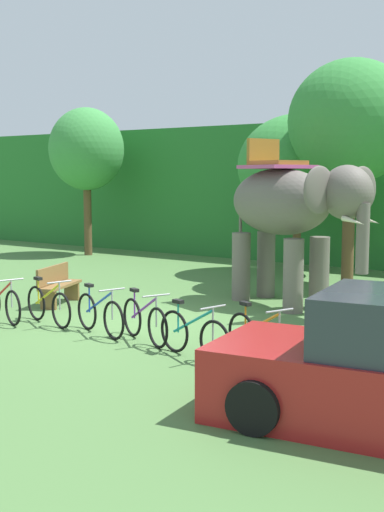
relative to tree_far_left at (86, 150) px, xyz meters
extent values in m
plane|color=#4C753D|center=(8.99, -8.00, -3.88)|extent=(80.00, 80.00, 0.00)
cube|color=#28702D|center=(8.99, 5.14, -1.53)|extent=(36.00, 6.00, 4.70)
cylinder|color=brown|center=(0.00, 0.00, -2.60)|extent=(0.29, 0.29, 2.55)
ellipsoid|color=#3D8E42|center=(0.00, 0.00, 0.02)|extent=(2.75, 2.75, 3.00)
cylinder|color=brown|center=(8.57, -0.11, -2.96)|extent=(0.24, 0.24, 1.85)
ellipsoid|color=#338438|center=(8.57, -0.11, -0.66)|extent=(3.56, 3.56, 3.04)
cylinder|color=brown|center=(10.71, -1.49, -2.43)|extent=(0.32, 0.32, 2.89)
ellipsoid|color=#338438|center=(10.71, -1.49, 0.44)|extent=(3.25, 3.25, 3.18)
ellipsoid|color=#665E56|center=(10.29, -4.58, -1.53)|extent=(3.21, 2.35, 1.50)
cylinder|color=#665E56|center=(11.27, -4.55, -3.08)|extent=(0.44, 0.44, 1.60)
cylinder|color=#665E56|center=(10.99, -5.27, -3.08)|extent=(0.44, 0.44, 1.60)
cylinder|color=#665E56|center=(9.59, -3.90, -3.08)|extent=(0.44, 0.44, 1.60)
cylinder|color=#665E56|center=(9.31, -4.62, -3.08)|extent=(0.44, 0.44, 1.60)
ellipsoid|color=#665E56|center=(12.16, -5.30, -1.28)|extent=(1.39, 1.33, 1.10)
ellipsoid|color=#665E56|center=(12.24, -4.67, -1.23)|extent=(0.45, 0.84, 0.96)
ellipsoid|color=#665E56|center=(11.79, -5.83, -1.23)|extent=(0.45, 0.84, 0.96)
cylinder|color=#665E56|center=(12.58, -5.46, -2.18)|extent=(0.26, 0.26, 1.40)
cone|color=beige|center=(12.61, -5.24, -1.83)|extent=(0.57, 0.31, 0.21)
cone|color=beige|center=(12.45, -5.65, -1.83)|extent=(0.57, 0.31, 0.21)
cube|color=#BF4C8C|center=(10.20, -4.55, -0.75)|extent=(1.69, 1.71, 0.08)
cube|color=olive|center=(10.20, -4.55, -0.66)|extent=(1.35, 1.24, 0.10)
cube|color=olive|center=(9.73, -4.37, -0.38)|extent=(0.42, 0.88, 0.56)
cylinder|color=#665E56|center=(8.97, -4.07, -1.98)|extent=(0.08, 0.08, 0.90)
torus|color=black|center=(7.05, -9.56, -3.52)|extent=(0.69, 0.26, 0.71)
cylinder|color=red|center=(6.55, -9.41, -3.27)|extent=(0.94, 0.33, 0.54)
cylinder|color=#9E9EA3|center=(7.00, -9.55, -3.24)|extent=(0.03, 0.03, 0.55)
cylinder|color=#9E9EA3|center=(7.00, -9.55, -2.97)|extent=(0.18, 0.51, 0.03)
torus|color=black|center=(7.05, -8.96, -3.52)|extent=(0.70, 0.23, 0.71)
torus|color=black|center=(8.02, -9.20, -3.52)|extent=(0.70, 0.23, 0.71)
cylinder|color=yellow|center=(7.51, -9.07, -3.27)|extent=(0.95, 0.29, 0.54)
cylinder|color=yellow|center=(7.14, -8.98, -3.26)|extent=(0.03, 0.03, 0.52)
cube|color=black|center=(7.14, -8.98, -3.00)|extent=(0.22, 0.15, 0.06)
cylinder|color=#9E9EA3|center=(7.97, -9.19, -3.24)|extent=(0.03, 0.03, 0.55)
cylinder|color=#9E9EA3|center=(7.97, -9.19, -2.97)|extent=(0.16, 0.51, 0.03)
torus|color=black|center=(8.48, -8.98, -3.52)|extent=(0.69, 0.27, 0.71)
torus|color=black|center=(9.43, -9.30, -3.52)|extent=(0.69, 0.27, 0.71)
cylinder|color=blue|center=(8.93, -9.13, -3.27)|extent=(0.94, 0.35, 0.54)
cylinder|color=blue|center=(8.58, -9.02, -3.26)|extent=(0.03, 0.03, 0.52)
cube|color=black|center=(8.58, -9.02, -3.00)|extent=(0.22, 0.16, 0.06)
cylinder|color=#9E9EA3|center=(9.38, -9.28, -3.24)|extent=(0.03, 0.03, 0.55)
cylinder|color=#9E9EA3|center=(9.38, -9.28, -2.97)|extent=(0.19, 0.50, 0.03)
torus|color=black|center=(9.53, -8.90, -3.52)|extent=(0.67, 0.34, 0.71)
torus|color=black|center=(10.44, -9.31, -3.52)|extent=(0.67, 0.34, 0.71)
cylinder|color=purple|center=(9.96, -9.10, -3.27)|extent=(0.90, 0.45, 0.54)
cylinder|color=purple|center=(9.62, -8.94, -3.26)|extent=(0.03, 0.03, 0.52)
cube|color=black|center=(9.62, -8.94, -3.00)|extent=(0.22, 0.17, 0.06)
cylinder|color=#9E9EA3|center=(10.39, -9.29, -3.24)|extent=(0.03, 0.03, 0.55)
cylinder|color=#9E9EA3|center=(10.39, -9.29, -2.97)|extent=(0.25, 0.49, 0.03)
torus|color=black|center=(10.83, -9.36, -3.52)|extent=(0.70, 0.23, 0.71)
torus|color=black|center=(11.79, -9.61, -3.52)|extent=(0.70, 0.23, 0.71)
cylinder|color=teal|center=(11.29, -9.48, -3.27)|extent=(0.95, 0.29, 0.54)
cylinder|color=teal|center=(10.92, -9.39, -3.26)|extent=(0.03, 0.03, 0.52)
cube|color=black|center=(10.92, -9.39, -3.00)|extent=(0.22, 0.15, 0.06)
cylinder|color=#9E9EA3|center=(11.75, -9.60, -3.24)|extent=(0.03, 0.03, 0.55)
cylinder|color=#9E9EA3|center=(11.75, -9.60, -2.97)|extent=(0.16, 0.51, 0.03)
torus|color=black|center=(11.84, -8.88, -3.52)|extent=(0.67, 0.32, 0.71)
torus|color=black|center=(12.76, -9.27, -3.52)|extent=(0.67, 0.32, 0.71)
cylinder|color=orange|center=(12.28, -9.07, -3.27)|extent=(0.91, 0.42, 0.54)
cylinder|color=orange|center=(11.94, -8.92, -3.26)|extent=(0.03, 0.03, 0.52)
cube|color=black|center=(11.94, -8.92, -3.00)|extent=(0.22, 0.17, 0.06)
cylinder|color=#9E9EA3|center=(12.72, -9.25, -3.24)|extent=(0.03, 0.03, 0.55)
cylinder|color=#9E9EA3|center=(12.72, -9.25, -2.97)|extent=(0.23, 0.49, 0.03)
cylinder|color=black|center=(13.69, -11.75, -3.56)|extent=(0.66, 0.26, 0.64)
cylinder|color=black|center=(13.46, -9.97, -3.56)|extent=(0.66, 0.26, 0.64)
cube|color=brown|center=(6.23, -7.49, -3.43)|extent=(0.89, 1.55, 0.06)
cube|color=brown|center=(6.06, -7.55, -3.19)|extent=(0.57, 1.43, 0.40)
cube|color=brown|center=(6.02, -6.92, -3.65)|extent=(0.37, 0.20, 0.45)
cube|color=brown|center=(6.43, -8.05, -3.65)|extent=(0.37, 0.20, 0.45)
camera|label=1|loc=(17.29, -18.17, -0.95)|focal=47.01mm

